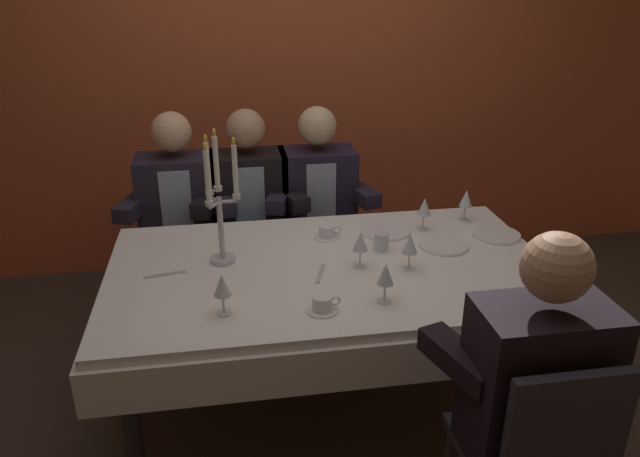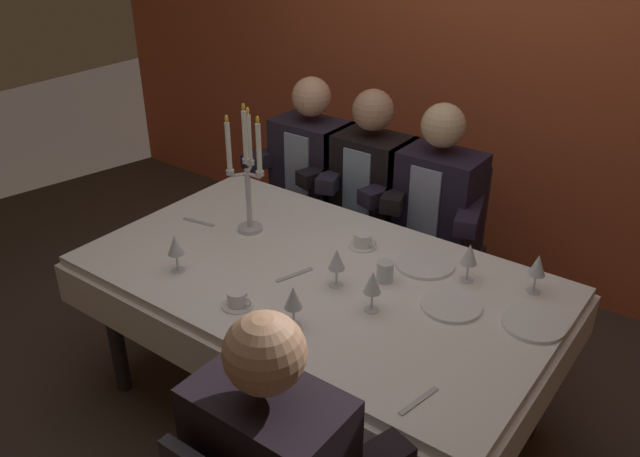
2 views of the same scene
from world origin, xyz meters
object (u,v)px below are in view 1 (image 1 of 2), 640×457
(water_tumbler_0, at_px, (381,242))
(coffee_cup_1, at_px, (323,304))
(dinner_plate_0, at_px, (385,230))
(seated_diner_1, at_px, (249,199))
(wine_glass_4, at_px, (424,208))
(wine_glass_5, at_px, (466,199))
(wine_glass_2, at_px, (360,242))
(wine_glass_1, at_px, (222,286))
(coffee_cup_0, at_px, (327,232))
(seated_diner_0, at_px, (178,203))
(candelabra, at_px, (219,205))
(dinner_plate_2, at_px, (496,235))
(wine_glass_0, at_px, (386,275))
(wine_glass_3, at_px, (410,245))
(dining_table, at_px, (330,289))
(dinner_plate_1, at_px, (444,245))
(seated_diner_3, at_px, (538,382))
(seated_diner_2, at_px, (317,195))

(water_tumbler_0, distance_m, coffee_cup_1, 0.59)
(dinner_plate_0, height_order, seated_diner_1, seated_diner_1)
(wine_glass_4, height_order, wine_glass_5, same)
(water_tumbler_0, bearing_deg, wine_glass_2, -132.34)
(wine_glass_1, distance_m, coffee_cup_0, 0.79)
(dinner_plate_0, bearing_deg, seated_diner_0, 150.36)
(candelabra, height_order, seated_diner_0, candelabra)
(dinner_plate_2, relative_size, wine_glass_1, 1.39)
(wine_glass_5, distance_m, coffee_cup_1, 1.14)
(wine_glass_0, bearing_deg, wine_glass_2, 95.33)
(wine_glass_2, distance_m, coffee_cup_0, 0.34)
(wine_glass_2, xyz_separation_m, coffee_cup_0, (-0.09, 0.32, -0.09))
(coffee_cup_0, bearing_deg, wine_glass_3, -53.06)
(seated_diner_0, bearing_deg, coffee_cup_1, -64.61)
(wine_glass_3, relative_size, wine_glass_5, 1.00)
(coffee_cup_1, height_order, seated_diner_1, seated_diner_1)
(dining_table, bearing_deg, dinner_plate_2, 11.53)
(wine_glass_3, relative_size, wine_glass_4, 1.00)
(dinner_plate_0, distance_m, seated_diner_0, 1.17)
(dinner_plate_1, relative_size, coffee_cup_1, 1.73)
(water_tumbler_0, bearing_deg, wine_glass_5, 28.12)
(seated_diner_3, bearing_deg, wine_glass_4, 89.16)
(wine_glass_3, height_order, seated_diner_2, seated_diner_2)
(wine_glass_5, relative_size, water_tumbler_0, 1.96)
(wine_glass_5, height_order, coffee_cup_0, wine_glass_5)
(dinner_plate_0, xyz_separation_m, wine_glass_5, (0.43, 0.07, 0.11))
(coffee_cup_1, bearing_deg, coffee_cup_0, 78.60)
(wine_glass_5, bearing_deg, wine_glass_0, -130.27)
(dinner_plate_0, relative_size, wine_glass_0, 1.50)
(coffee_cup_1, bearing_deg, wine_glass_5, 41.06)
(dinner_plate_2, xyz_separation_m, wine_glass_4, (-0.32, 0.13, 0.11))
(dining_table, xyz_separation_m, seated_diner_1, (-0.30, 0.89, 0.11))
(wine_glass_4, relative_size, seated_diner_2, 0.13)
(dinner_plate_1, relative_size, wine_glass_4, 1.40)
(wine_glass_0, height_order, seated_diner_2, seated_diner_2)
(wine_glass_1, height_order, wine_glass_4, same)
(wine_glass_3, relative_size, coffee_cup_0, 1.24)
(dinner_plate_0, xyz_separation_m, wine_glass_1, (-0.79, -0.63, 0.11))
(dinner_plate_1, bearing_deg, water_tumbler_0, 178.26)
(dinner_plate_0, xyz_separation_m, seated_diner_2, (-0.24, 0.58, -0.01))
(wine_glass_4, distance_m, seated_diner_0, 1.34)
(dining_table, height_order, wine_glass_3, wine_glass_3)
(candelabra, relative_size, wine_glass_5, 3.63)
(candelabra, xyz_separation_m, coffee_cup_1, (0.36, -0.47, -0.24))
(dinner_plate_1, height_order, seated_diner_2, seated_diner_2)
(wine_glass_1, height_order, seated_diner_3, seated_diner_3)
(wine_glass_3, distance_m, seated_diner_1, 1.17)
(dinner_plate_0, bearing_deg, dinner_plate_2, -14.95)
(dinner_plate_2, xyz_separation_m, seated_diner_1, (-1.14, 0.71, -0.01))
(wine_glass_4, bearing_deg, coffee_cup_1, -132.52)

